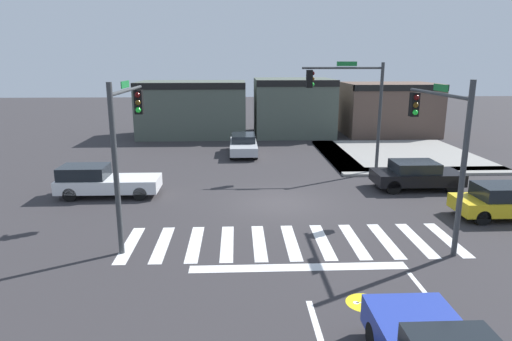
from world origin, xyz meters
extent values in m
plane|color=#302D30|center=(0.00, 0.00, 0.00)|extent=(120.00, 120.00, 0.00)
cube|color=silver|center=(-5.66, -4.50, 0.00)|extent=(0.44, 3.19, 0.01)
cube|color=silver|center=(-4.53, -4.50, 0.00)|extent=(0.44, 3.19, 0.01)
cube|color=silver|center=(-3.40, -4.50, 0.00)|extent=(0.44, 3.19, 0.01)
cube|color=silver|center=(-2.27, -4.50, 0.00)|extent=(0.44, 3.19, 0.01)
cube|color=silver|center=(-1.13, -4.50, 0.00)|extent=(0.44, 3.19, 0.01)
cube|color=silver|center=(0.00, -4.50, 0.00)|extent=(0.44, 3.19, 0.01)
cube|color=silver|center=(1.13, -4.50, 0.00)|extent=(0.44, 3.19, 0.01)
cube|color=silver|center=(2.27, -4.50, 0.00)|extent=(0.44, 3.19, 0.01)
cube|color=silver|center=(3.40, -4.50, 0.00)|extent=(0.44, 3.19, 0.01)
cube|color=silver|center=(4.53, -4.50, 0.00)|extent=(0.44, 3.19, 0.01)
cube|color=silver|center=(5.66, -4.50, 0.00)|extent=(0.44, 3.19, 0.01)
cube|color=white|center=(0.00, -6.50, 0.00)|extent=(6.80, 0.50, 0.01)
cube|color=white|center=(0.00, -9.50, 0.00)|extent=(0.16, 2.00, 0.01)
cylinder|color=yellow|center=(1.46, -8.65, 0.00)|extent=(0.98, 0.98, 0.01)
cylinder|color=white|center=(1.24, -8.65, 0.01)|extent=(0.16, 0.16, 0.00)
cylinder|color=white|center=(1.68, -8.65, 0.01)|extent=(0.16, 0.16, 0.00)
cube|color=white|center=(1.46, -8.65, 0.01)|extent=(0.44, 0.04, 0.00)
cube|color=gray|center=(9.00, 5.20, 0.07)|extent=(10.00, 1.60, 0.15)
cube|color=gray|center=(4.80, 10.00, 0.07)|extent=(1.60, 10.00, 0.15)
cube|color=gray|center=(9.00, 10.00, 0.07)|extent=(10.00, 10.00, 0.15)
cube|color=#4C564C|center=(-5.59, 18.70, 2.28)|extent=(8.83, 5.40, 4.57)
cube|color=black|center=(-5.59, 16.20, 4.32)|extent=(8.83, 0.50, 0.50)
cube|color=#4C564C|center=(2.96, 19.12, 2.38)|extent=(6.51, 6.24, 4.76)
cube|color=black|center=(2.96, 16.20, 4.51)|extent=(6.51, 0.50, 0.50)
cube|color=brown|center=(11.20, 18.76, 2.20)|extent=(7.58, 5.52, 4.40)
cube|color=black|center=(11.20, 16.20, 4.15)|extent=(7.58, 0.50, 0.50)
cylinder|color=#383A3D|center=(6.07, 5.26, 3.09)|extent=(0.18, 0.18, 6.17)
cylinder|color=#383A3D|center=(3.87, 5.26, 5.87)|extent=(4.40, 0.12, 0.12)
cube|color=black|center=(2.07, 5.26, 5.30)|extent=(0.32, 0.32, 0.95)
sphere|color=#470A0A|center=(2.24, 5.26, 5.59)|extent=(0.22, 0.22, 0.22)
sphere|color=#4C330C|center=(2.24, 5.26, 5.30)|extent=(0.22, 0.22, 0.22)
sphere|color=#1ED833|center=(2.24, 5.26, 5.00)|extent=(0.22, 0.22, 0.22)
cube|color=#197233|center=(4.09, 5.26, 6.09)|extent=(1.10, 0.03, 0.24)
cylinder|color=#383A3D|center=(5.25, -5.83, 2.86)|extent=(0.18, 0.18, 5.71)
cylinder|color=#383A3D|center=(5.25, -3.46, 5.12)|extent=(0.12, 4.74, 0.12)
cube|color=black|center=(5.25, -1.48, 4.55)|extent=(0.32, 0.32, 0.95)
sphere|color=#470A0A|center=(5.25, -1.65, 4.84)|extent=(0.22, 0.22, 0.22)
sphere|color=#4C330C|center=(5.25, -1.65, 4.55)|extent=(0.22, 0.22, 0.22)
sphere|color=#1ED833|center=(5.25, -1.65, 4.25)|extent=(0.22, 0.22, 0.22)
cube|color=#197233|center=(5.25, -3.69, 5.34)|extent=(0.03, 1.10, 0.24)
cylinder|color=#383A3D|center=(-5.77, -5.17, 2.82)|extent=(0.18, 0.18, 5.63)
cylinder|color=#383A3D|center=(-5.77, -2.94, 5.23)|extent=(0.12, 4.46, 0.12)
cube|color=black|center=(-5.77, -1.15, 4.66)|extent=(0.32, 0.32, 0.95)
sphere|color=#470A0A|center=(-5.77, -1.32, 4.95)|extent=(0.22, 0.22, 0.22)
sphere|color=#4C330C|center=(-5.77, -1.32, 4.66)|extent=(0.22, 0.22, 0.22)
sphere|color=#1ED833|center=(-5.77, -1.32, 4.36)|extent=(0.22, 0.22, 0.22)
cube|color=#197233|center=(-5.77, -3.16, 5.45)|extent=(0.03, 1.10, 0.24)
cube|color=gold|center=(9.09, -2.35, 0.55)|extent=(4.14, 1.78, 0.56)
cube|color=black|center=(8.91, -2.35, 1.11)|extent=(2.15, 1.56, 0.56)
cylinder|color=black|center=(7.68, -3.13, 0.30)|extent=(0.60, 0.22, 0.60)
cylinder|color=black|center=(7.68, -1.57, 0.30)|extent=(0.60, 0.22, 0.60)
cube|color=#B7BABF|center=(-1.45, 10.75, 0.56)|extent=(1.80, 4.69, 0.57)
cube|color=black|center=(-1.45, 11.20, 1.08)|extent=(1.58, 2.43, 0.48)
cylinder|color=black|center=(-0.66, 9.16, 0.30)|extent=(0.22, 0.60, 0.60)
cylinder|color=black|center=(-2.23, 9.16, 0.30)|extent=(0.22, 0.60, 0.60)
cylinder|color=black|center=(-0.66, 12.35, 0.30)|extent=(0.22, 0.60, 0.60)
cylinder|color=black|center=(-2.23, 12.35, 0.30)|extent=(0.22, 0.60, 0.60)
cube|color=white|center=(-7.94, 1.43, 0.59)|extent=(4.68, 1.80, 0.60)
cube|color=black|center=(-9.08, 1.43, 1.18)|extent=(2.14, 1.58, 0.59)
cylinder|color=black|center=(-6.35, 2.22, 0.32)|extent=(0.63, 0.22, 0.63)
cylinder|color=black|center=(-6.35, 0.64, 0.32)|extent=(0.63, 0.22, 0.63)
cylinder|color=black|center=(-9.54, 2.22, 0.32)|extent=(0.63, 0.22, 0.63)
cylinder|color=black|center=(-9.54, 0.64, 0.32)|extent=(0.63, 0.22, 0.63)
cylinder|color=black|center=(1.11, -10.64, 0.33)|extent=(0.22, 0.66, 0.66)
cylinder|color=black|center=(2.73, -10.64, 0.33)|extent=(0.22, 0.66, 0.66)
cube|color=black|center=(7.07, 1.96, 0.60)|extent=(4.27, 1.93, 0.59)
cube|color=black|center=(6.92, 1.96, 1.15)|extent=(2.14, 1.70, 0.51)
cylinder|color=black|center=(8.52, 2.82, 0.34)|extent=(0.68, 0.22, 0.68)
cylinder|color=black|center=(8.52, 1.10, 0.34)|extent=(0.68, 0.22, 0.68)
cylinder|color=black|center=(5.62, 2.82, 0.34)|extent=(0.68, 0.22, 0.68)
cylinder|color=black|center=(5.62, 1.10, 0.34)|extent=(0.68, 0.22, 0.68)
camera|label=1|loc=(-1.88, -19.18, 6.28)|focal=31.27mm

